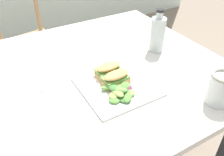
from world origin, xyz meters
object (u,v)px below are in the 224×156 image
object	(u,v)px
dining_table	(99,90)
bottle_cold_brew	(157,36)
mason_jar_iced_tea	(220,90)
plate_lunch	(117,86)
sandwich_half_back	(108,70)
sandwich_half_front	(116,78)
fork_on_napkin	(48,100)
chair_wooden_far	(29,42)

from	to	relation	value
dining_table	bottle_cold_brew	distance (m)	0.38
dining_table	mason_jar_iced_tea	world-z (taller)	mason_jar_iced_tea
plate_lunch	sandwich_half_back	distance (m)	0.08
sandwich_half_front	sandwich_half_back	distance (m)	0.07
fork_on_napkin	dining_table	bearing A→B (deg)	20.90
sandwich_half_front	bottle_cold_brew	world-z (taller)	bottle_cold_brew
sandwich_half_front	bottle_cold_brew	size ratio (longest dim) A/B	0.53
chair_wooden_far	sandwich_half_back	xyz separation A→B (m)	(0.11, -1.08, 0.33)
chair_wooden_far	mason_jar_iced_tea	distance (m)	1.50
dining_table	chair_wooden_far	bearing A→B (deg)	95.81
sandwich_half_back	fork_on_napkin	xyz separation A→B (m)	(-0.27, -0.02, -0.03)
dining_table	plate_lunch	world-z (taller)	plate_lunch
dining_table	bottle_cold_brew	xyz separation A→B (m)	(0.33, 0.00, 0.20)
dining_table	mason_jar_iced_tea	bearing A→B (deg)	-55.84
dining_table	sandwich_half_front	xyz separation A→B (m)	(0.01, -0.14, 0.16)
sandwich_half_front	mason_jar_iced_tea	bearing A→B (deg)	-44.73
dining_table	sandwich_half_front	bearing A→B (deg)	-86.43
dining_table	bottle_cold_brew	world-z (taller)	bottle_cold_brew
chair_wooden_far	bottle_cold_brew	xyz separation A→B (m)	(0.43, -0.99, 0.37)
plate_lunch	bottle_cold_brew	distance (m)	0.36
sandwich_half_front	fork_on_napkin	bearing A→B (deg)	170.03
plate_lunch	sandwich_half_front	size ratio (longest dim) A/B	2.51
plate_lunch	sandwich_half_back	bearing A→B (deg)	87.19
bottle_cold_brew	mason_jar_iced_tea	world-z (taller)	bottle_cold_brew
sandwich_half_front	fork_on_napkin	distance (m)	0.27
chair_wooden_far	sandwich_half_front	distance (m)	1.19
sandwich_half_front	mason_jar_iced_tea	world-z (taller)	mason_jar_iced_tea
sandwich_half_front	bottle_cold_brew	distance (m)	0.35
dining_table	plate_lunch	distance (m)	0.20
plate_lunch	sandwich_half_back	size ratio (longest dim) A/B	2.51
dining_table	sandwich_half_front	size ratio (longest dim) A/B	9.97
bottle_cold_brew	chair_wooden_far	bearing A→B (deg)	113.24
plate_lunch	sandwich_half_back	xyz separation A→B (m)	(0.00, 0.08, 0.03)
chair_wooden_far	plate_lunch	xyz separation A→B (m)	(0.11, -1.15, 0.30)
fork_on_napkin	bottle_cold_brew	size ratio (longest dim) A/B	0.89
plate_lunch	bottle_cold_brew	size ratio (longest dim) A/B	1.33
sandwich_half_back	fork_on_napkin	world-z (taller)	sandwich_half_back
fork_on_napkin	bottle_cold_brew	distance (m)	0.59
dining_table	sandwich_half_back	xyz separation A→B (m)	(0.01, -0.08, 0.16)
sandwich_half_front	plate_lunch	bearing A→B (deg)	-96.41
plate_lunch	bottle_cold_brew	world-z (taller)	bottle_cold_brew
bottle_cold_brew	sandwich_half_front	bearing A→B (deg)	-155.15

